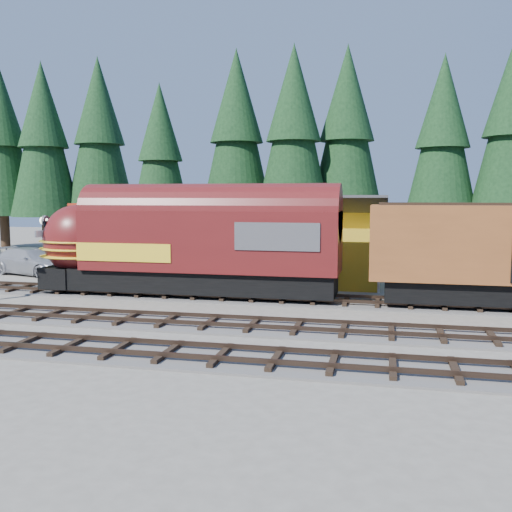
% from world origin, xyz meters
% --- Properties ---
extents(ground, '(120.00, 120.00, 0.00)m').
position_xyz_m(ground, '(0.00, 0.00, 0.00)').
color(ground, '#6B665B').
rests_on(ground, ground).
extents(track_siding, '(68.00, 3.20, 0.33)m').
position_xyz_m(track_siding, '(10.00, 4.00, 0.06)').
color(track_siding, '#4C4947').
rests_on(track_siding, ground).
extents(track_main_south, '(68.00, 3.20, 0.33)m').
position_xyz_m(track_main_south, '(10.00, -2.00, 0.06)').
color(track_main_south, '#4C4947').
rests_on(track_main_south, ground).
extents(track_spur, '(32.00, 3.20, 0.33)m').
position_xyz_m(track_spur, '(-10.00, 18.00, 0.06)').
color(track_spur, '#4C4947').
rests_on(track_spur, ground).
extents(depot, '(12.80, 7.00, 5.30)m').
position_xyz_m(depot, '(-0.00, 10.50, 2.96)').
color(depot, gold).
rests_on(depot, ground).
extents(conifer_backdrop, '(81.61, 23.66, 16.04)m').
position_xyz_m(conifer_backdrop, '(2.98, 24.40, 10.15)').
color(conifer_backdrop, black).
rests_on(conifer_backdrop, ground).
extents(locomotive, '(16.31, 3.24, 4.43)m').
position_xyz_m(locomotive, '(-4.15, 4.00, 2.59)').
color(locomotive, black).
rests_on(locomotive, ground).
extents(caboose, '(10.77, 3.12, 5.60)m').
position_xyz_m(caboose, '(-12.50, 18.00, 2.75)').
color(caboose, black).
rests_on(caboose, ground).
extents(pickup_truck_a, '(7.24, 5.61, 1.83)m').
position_xyz_m(pickup_truck_a, '(-7.46, 7.54, 0.91)').
color(pickup_truck_a, black).
rests_on(pickup_truck_a, ground).
extents(pickup_truck_b, '(6.56, 3.97, 1.78)m').
position_xyz_m(pickup_truck_b, '(-16.61, 9.69, 0.89)').
color(pickup_truck_b, '#A5A7AD').
rests_on(pickup_truck_b, ground).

